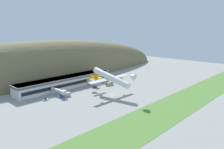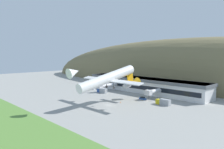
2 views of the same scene
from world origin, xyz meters
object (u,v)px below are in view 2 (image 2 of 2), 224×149
Objects in this scene: fuel_truck at (163,102)px; jetway_0 at (107,86)px; box_truck at (102,91)px; traffic_cone_0 at (121,102)px; service_car_0 at (143,98)px; cargo_airplane at (109,79)px; service_car_1 at (93,89)px; jetway_1 at (153,92)px; terminal_building at (143,84)px.

jetway_0 is at bearing 172.89° from fuel_truck.
box_truck reaches higher than traffic_cone_0.
service_car_0 is 31.65m from box_truck.
cargo_airplane reaches higher than fuel_truck.
service_car_0 is at bearing -1.52° from service_car_1.
cargo_airplane is at bearing -100.55° from traffic_cone_0.
cargo_airplane reaches higher than service_car_0.
jetway_0 is 35.91m from traffic_cone_0.
traffic_cone_0 is at bearing -146.37° from fuel_truck.
cargo_airplane reaches higher than jetway_1.
fuel_truck is (30.51, -22.58, -3.90)m from terminal_building.
jetway_0 is 2.16× the size of fuel_truck.
jetway_1 is (36.21, 2.42, -0.00)m from jetway_0.
fuel_truck is 46.99m from box_truck.
terminal_building is 38.16m from fuel_truck.
terminal_building is 36.05m from service_car_1.
terminal_building is 25.15m from service_car_0.
terminal_building is at bearing 127.58° from service_car_0.
box_truck is 31.48m from traffic_cone_0.
service_car_1 is (-41.77, 23.32, -12.48)m from cargo_airplane.
jetway_0 is 12.89m from service_car_1.
terminal_building is 37.13m from traffic_cone_0.
service_car_0 is at bearing -52.42° from terminal_building.
fuel_truck is (48.87, -6.10, -2.56)m from jetway_0.
jetway_0 is 49.31m from fuel_truck.
box_truck is at bearing -166.75° from jetway_1.
service_car_1 is at bearing 150.83° from cargo_airplane.
jetway_1 is 29.86m from cargo_airplane.
terminal_building is 21.31× the size of service_car_0.
cargo_airplane is 5.91× the size of fuel_truck.
terminal_building reaches higher than fuel_truck.
cargo_airplane is 5.68× the size of box_truck.
box_truck is (-27.57, 19.52, -11.72)m from cargo_airplane.
service_car_1 is 6.75× the size of traffic_cone_0.
terminal_building is 7.27× the size of jetway_1.
service_car_0 is 45.75m from service_car_1.
fuel_truck is 21.77m from traffic_cone_0.
jetway_0 reaches higher than service_car_0.
service_car_0 is 7.32× the size of traffic_cone_0.
service_car_1 is at bearing 176.05° from fuel_truck.
cargo_airplane is at bearing -29.17° from service_car_1.
jetway_0 is 33.73m from service_car_0.
cargo_airplane reaches higher than jetway_0.
service_car_1 is 0.50× the size of fuel_truck.
fuel_truck is (19.42, 19.09, -11.73)m from cargo_airplane.
traffic_cone_0 is (43.08, -16.27, -0.40)m from service_car_1.
jetway_1 reaches higher than box_truck.
terminal_building is at bearing 53.36° from box_truck.
fuel_truck is at bearing 33.63° from traffic_cone_0.
service_car_0 is 1.08× the size of service_car_1.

